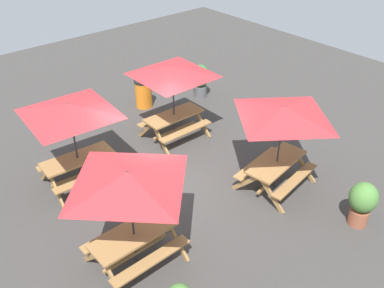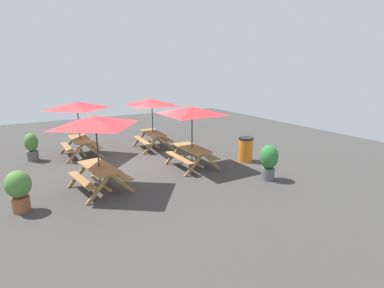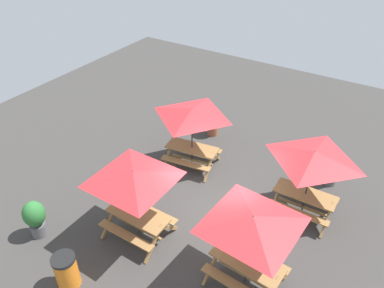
% 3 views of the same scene
% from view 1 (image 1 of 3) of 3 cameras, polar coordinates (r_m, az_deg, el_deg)
% --- Properties ---
extents(ground_plane, '(24.00, 24.00, 0.00)m').
position_cam_1_polar(ground_plane, '(11.12, -3.24, -5.40)').
color(ground_plane, '#3D3A38').
rests_on(ground_plane, ground).
extents(picnic_table_0, '(2.83, 2.83, 2.34)m').
position_cam_1_polar(picnic_table_0, '(12.12, -2.55, 9.03)').
color(picnic_table_0, olive).
rests_on(picnic_table_0, ground).
extents(picnic_table_1, '(2.03, 2.03, 2.34)m').
position_cam_1_polar(picnic_table_1, '(7.96, -8.40, -5.44)').
color(picnic_table_1, olive).
rests_on(picnic_table_1, ground).
extents(picnic_table_2, '(2.28, 2.28, 2.34)m').
position_cam_1_polar(picnic_table_2, '(10.19, 12.00, 3.39)').
color(picnic_table_2, olive).
rests_on(picnic_table_2, ground).
extents(picnic_table_3, '(2.82, 2.82, 2.34)m').
position_cam_1_polar(picnic_table_3, '(10.49, -15.95, 3.73)').
color(picnic_table_3, olive).
rests_on(picnic_table_3, ground).
extents(trash_bin_orange, '(0.59, 0.59, 0.98)m').
position_cam_1_polar(trash_bin_orange, '(14.64, -6.48, 6.76)').
color(trash_bin_orange, orange).
rests_on(trash_bin_orange, ground).
extents(potted_plant_0, '(0.63, 0.63, 1.12)m').
position_cam_1_polar(potted_plant_0, '(10.32, 21.77, -7.13)').
color(potted_plant_0, '#935138').
rests_on(potted_plant_0, ground).
extents(potted_plant_1, '(0.62, 0.62, 1.20)m').
position_cam_1_polar(potted_plant_1, '(15.15, 1.16, 8.67)').
color(potted_plant_1, '#59595B').
rests_on(potted_plant_1, ground).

